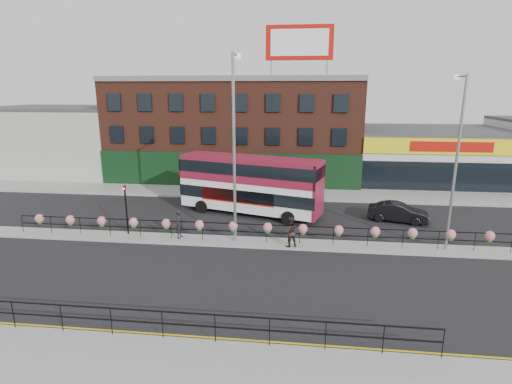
# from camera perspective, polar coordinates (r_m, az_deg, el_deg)

# --- Properties ---
(ground) EXTENTS (120.00, 120.00, 0.00)m
(ground) POSITION_cam_1_polar(r_m,az_deg,el_deg) (24.70, -0.80, -7.36)
(ground) COLOR black
(ground) RESTS_ON ground
(south_pavement) EXTENTS (60.00, 4.00, 0.15)m
(south_pavement) POSITION_cam_1_polar(r_m,az_deg,el_deg) (14.39, -7.56, -24.95)
(south_pavement) COLOR gray
(south_pavement) RESTS_ON ground
(north_pavement) EXTENTS (60.00, 4.00, 0.15)m
(north_pavement) POSITION_cam_1_polar(r_m,az_deg,el_deg) (36.04, 1.64, -0.18)
(north_pavement) COLOR gray
(north_pavement) RESTS_ON ground
(median) EXTENTS (60.00, 1.60, 0.15)m
(median) POSITION_cam_1_polar(r_m,az_deg,el_deg) (24.68, -0.80, -7.20)
(median) COLOR gray
(median) RESTS_ON ground
(yellow_line_inner) EXTENTS (60.00, 0.10, 0.01)m
(yellow_line_inner) POSITION_cam_1_polar(r_m,az_deg,el_deg) (16.22, -5.48, -20.07)
(yellow_line_inner) COLOR gold
(yellow_line_inner) RESTS_ON ground
(yellow_line_outer) EXTENTS (60.00, 0.10, 0.01)m
(yellow_line_outer) POSITION_cam_1_polar(r_m,az_deg,el_deg) (16.08, -5.62, -20.43)
(yellow_line_outer) COLOR gold
(yellow_line_outer) RESTS_ON ground
(brick_building) EXTENTS (25.00, 12.21, 10.30)m
(brick_building) POSITION_cam_1_polar(r_m,az_deg,el_deg) (43.45, -2.71, 9.09)
(brick_building) COLOR brown
(brick_building) RESTS_ON ground
(supermarket) EXTENTS (15.00, 12.25, 5.30)m
(supermarket) POSITION_cam_1_polar(r_m,az_deg,el_deg) (45.07, 23.40, 4.94)
(supermarket) COLOR silver
(supermarket) RESTS_ON ground
(warehouse_west) EXTENTS (15.50, 12.00, 7.30)m
(warehouse_west) POSITION_cam_1_polar(r_m,az_deg,el_deg) (50.97, -25.95, 6.79)
(warehouse_west) COLOR #AAAAA5
(warehouse_west) RESTS_ON ground
(billboard) EXTENTS (6.00, 0.29, 4.40)m
(billboard) POSITION_cam_1_polar(r_m,az_deg,el_deg) (37.94, 6.23, 20.44)
(billboard) COLOR #B01008
(billboard) RESTS_ON brick_building
(median_railing) EXTENTS (30.04, 0.56, 1.23)m
(median_railing) POSITION_cam_1_polar(r_m,az_deg,el_deg) (24.33, -0.81, -5.07)
(median_railing) COLOR black
(median_railing) RESTS_ON median
(south_railing) EXTENTS (20.04, 0.05, 1.12)m
(south_railing) POSITION_cam_1_polar(r_m,az_deg,el_deg) (15.88, -13.29, -17.16)
(south_railing) COLOR black
(south_railing) RESTS_ON south_pavement
(double_decker_bus) EXTENTS (11.04, 5.58, 4.36)m
(double_decker_bus) POSITION_cam_1_polar(r_m,az_deg,el_deg) (29.70, -0.83, 1.81)
(double_decker_bus) COLOR white
(double_decker_bus) RESTS_ON ground
(car) EXTENTS (3.38, 4.81, 1.36)m
(car) POSITION_cam_1_polar(r_m,az_deg,el_deg) (30.20, 19.64, -2.75)
(car) COLOR black
(car) RESTS_ON ground
(pedestrian_a) EXTENTS (0.79, 0.62, 1.83)m
(pedestrian_a) POSITION_cam_1_polar(r_m,az_deg,el_deg) (25.37, -10.86, -4.47)
(pedestrian_a) COLOR black
(pedestrian_a) RESTS_ON median
(pedestrian_b) EXTENTS (1.37, 1.31, 1.82)m
(pedestrian_b) POSITION_cam_1_polar(r_m,az_deg,el_deg) (23.64, 4.85, -5.69)
(pedestrian_b) COLOR black
(pedestrian_b) RESTS_ON median
(lamp_column_west) EXTENTS (0.40, 1.95, 11.09)m
(lamp_column_west) POSITION_cam_1_polar(r_m,az_deg,el_deg) (23.45, -3.06, 8.41)
(lamp_column_west) COLOR gray
(lamp_column_west) RESTS_ON median
(lamp_column_east) EXTENTS (0.35, 1.73, 9.84)m
(lamp_column_east) POSITION_cam_1_polar(r_m,az_deg,el_deg) (24.75, 26.69, 5.50)
(lamp_column_east) COLOR gray
(lamp_column_east) RESTS_ON median
(traffic_light_median) EXTENTS (0.15, 0.28, 3.65)m
(traffic_light_median) POSITION_cam_1_polar(r_m,az_deg,el_deg) (26.47, -18.15, -0.97)
(traffic_light_median) COLOR black
(traffic_light_median) RESTS_ON median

